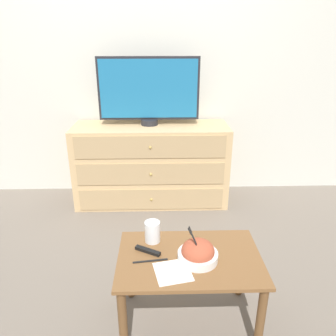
{
  "coord_description": "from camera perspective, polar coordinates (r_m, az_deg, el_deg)",
  "views": [
    {
      "loc": [
        0.15,
        -3.17,
        1.52
      ],
      "look_at": [
        0.2,
        -1.34,
        0.77
      ],
      "focal_mm": 35.0,
      "sensor_mm": 36.0,
      "label": 1
    }
  ],
  "objects": [
    {
      "name": "wall_back",
      "position": [
        3.2,
        -4.44,
        18.24
      ],
      "size": [
        12.0,
        0.05,
        2.6
      ],
      "color": "silver",
      "rests_on": "ground_plane"
    },
    {
      "name": "ground_plane",
      "position": [
        3.52,
        -3.84,
        -3.43
      ],
      "size": [
        12.0,
        12.0,
        0.0
      ],
      "primitive_type": "plane",
      "color": "#70665B"
    },
    {
      "name": "dresser",
      "position": [
        3.11,
        -2.91,
        0.66
      ],
      "size": [
        1.42,
        0.5,
        0.75
      ],
      "color": "tan",
      "rests_on": "ground_plane"
    },
    {
      "name": "drink_cup",
      "position": [
        1.86,
        -2.73,
        -11.2
      ],
      "size": [
        0.09,
        0.09,
        0.12
      ],
      "color": "beige",
      "rests_on": "coffee_table"
    },
    {
      "name": "remote_control",
      "position": [
        1.8,
        -3.54,
        -14.19
      ],
      "size": [
        0.14,
        0.09,
        0.02
      ],
      "color": "black",
      "rests_on": "coffee_table"
    },
    {
      "name": "coffee_table",
      "position": [
        1.82,
        3.7,
        -17.13
      ],
      "size": [
        0.75,
        0.49,
        0.44
      ],
      "color": "brown",
      "rests_on": "ground_plane"
    },
    {
      "name": "takeout_bowl",
      "position": [
        1.73,
        5.22,
        -14.49
      ],
      "size": [
        0.21,
        0.21,
        0.2
      ],
      "color": "silver",
      "rests_on": "coffee_table"
    },
    {
      "name": "knife",
      "position": [
        1.74,
        -3.1,
        -15.85
      ],
      "size": [
        0.18,
        0.03,
        0.01
      ],
      "color": "black",
      "rests_on": "coffee_table"
    },
    {
      "name": "napkin",
      "position": [
        1.67,
        0.84,
        -17.63
      ],
      "size": [
        0.2,
        0.2,
        0.0
      ],
      "color": "white",
      "rests_on": "coffee_table"
    },
    {
      "name": "tv",
      "position": [
        2.97,
        -3.38,
        13.35
      ],
      "size": [
        0.9,
        0.15,
        0.6
      ],
      "color": "#232328",
      "rests_on": "dresser"
    }
  ]
}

